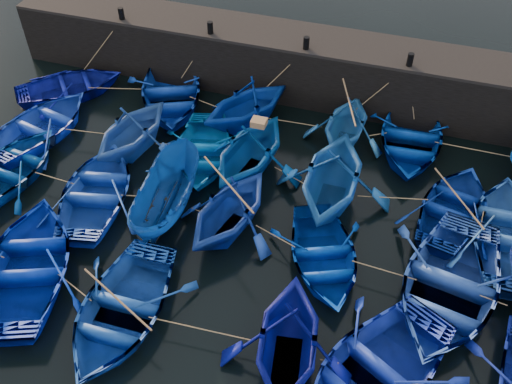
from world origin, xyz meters
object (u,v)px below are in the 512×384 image
(boat_8, at_px, (202,151))
(boat_0, at_px, (70,86))
(wooden_crate, at_px, (259,122))
(boat_13, at_px, (11,168))

(boat_8, bearing_deg, boat_0, 146.36)
(wooden_crate, bearing_deg, boat_8, 175.86)
(boat_13, bearing_deg, boat_8, -146.50)
(boat_8, relative_size, wooden_crate, 8.66)
(boat_0, bearing_deg, wooden_crate, -145.38)
(boat_0, height_order, wooden_crate, wooden_crate)
(boat_0, bearing_deg, boat_13, 147.79)
(boat_0, relative_size, boat_8, 1.00)
(boat_0, xyz_separation_m, wooden_crate, (9.22, -2.44, 1.94))
(boat_8, distance_m, wooden_crate, 2.99)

